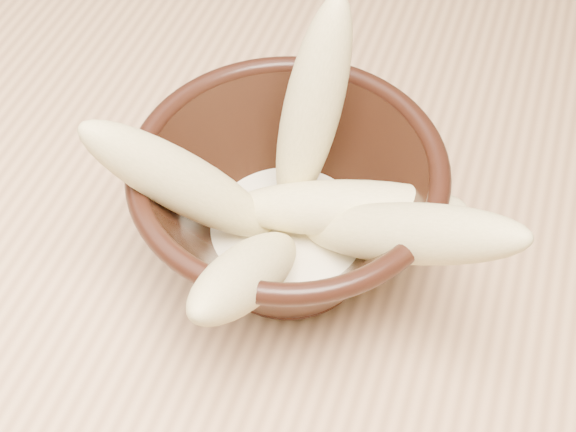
# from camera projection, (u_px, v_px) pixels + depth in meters

# --- Properties ---
(table) EXTENTS (1.20, 0.80, 0.75)m
(table) POSITION_uv_depth(u_px,v_px,m) (192.00, 179.00, 0.73)
(table) COLOR tan
(table) RESTS_ON ground
(bowl) EXTENTS (0.20, 0.20, 0.11)m
(bowl) POSITION_uv_depth(u_px,v_px,m) (288.00, 207.00, 0.52)
(bowl) COLOR black
(bowl) RESTS_ON table
(milk_puddle) EXTENTS (0.11, 0.11, 0.02)m
(milk_puddle) POSITION_uv_depth(u_px,v_px,m) (288.00, 232.00, 0.55)
(milk_puddle) COLOR #F3E8C4
(milk_puddle) RESTS_ON bowl
(banana_upright) EXTENTS (0.06, 0.09, 0.16)m
(banana_upright) POSITION_uv_depth(u_px,v_px,m) (312.00, 110.00, 0.51)
(banana_upright) COLOR #C9BB76
(banana_upright) RESTS_ON bowl
(banana_left) EXTENTS (0.13, 0.09, 0.14)m
(banana_left) POSITION_uv_depth(u_px,v_px,m) (184.00, 183.00, 0.49)
(banana_left) COLOR #C9BB76
(banana_left) RESTS_ON bowl
(banana_right) EXTENTS (0.17, 0.09, 0.14)m
(banana_right) POSITION_uv_depth(u_px,v_px,m) (403.00, 233.00, 0.47)
(banana_right) COLOR #C9BB76
(banana_right) RESTS_ON bowl
(banana_across) EXTENTS (0.16, 0.07, 0.06)m
(banana_across) POSITION_uv_depth(u_px,v_px,m) (345.00, 208.00, 0.51)
(banana_across) COLOR #C9BB76
(banana_across) RESTS_ON bowl
(banana_front) EXTENTS (0.05, 0.14, 0.12)m
(banana_front) POSITION_uv_depth(u_px,v_px,m) (248.00, 274.00, 0.46)
(banana_front) COLOR #C9BB76
(banana_front) RESTS_ON bowl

